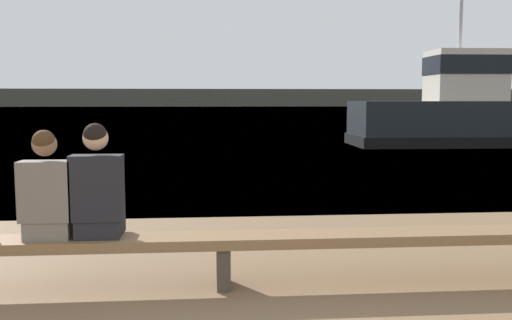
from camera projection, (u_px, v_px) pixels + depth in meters
water_surface at (208, 107)px, 127.01m from camera, size 240.00×240.00×0.00m
far_shoreline at (208, 98)px, 136.99m from camera, size 600.00×12.00×4.07m
bench_main at (223, 244)px, 5.08m from camera, size 8.14×0.41×0.47m
person_left at (47, 193)px, 4.91m from camera, size 0.44×0.43×0.95m
person_right at (98, 189)px, 4.95m from camera, size 0.44×0.43×1.00m
tugboat_red at (456, 115)px, 20.78m from camera, size 7.49×3.23×6.86m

